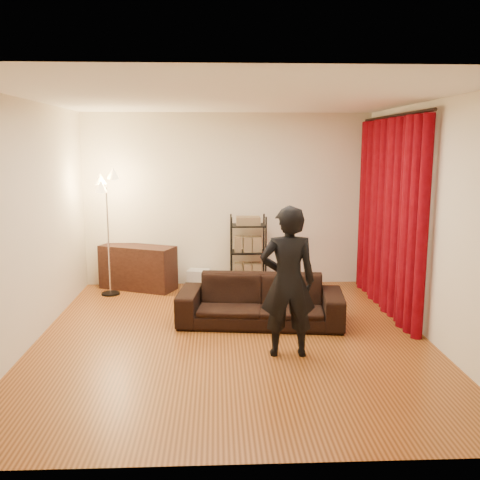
{
  "coord_description": "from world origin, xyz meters",
  "views": [
    {
      "loc": [
        -0.18,
        -5.9,
        2.2
      ],
      "look_at": [
        0.1,
        0.3,
        1.1
      ],
      "focal_mm": 40.0,
      "sensor_mm": 36.0,
      "label": 1
    }
  ],
  "objects_px": {
    "person": "(288,282)",
    "sofa": "(260,301)",
    "storage_boxes": "(199,278)",
    "wire_shelf": "(248,252)",
    "floor_lamp": "(108,235)",
    "media_cabinet": "(138,267)"
  },
  "relations": [
    {
      "from": "person",
      "to": "sofa",
      "type": "bearing_deg",
      "value": -78.09
    },
    {
      "from": "person",
      "to": "storage_boxes",
      "type": "height_order",
      "value": "person"
    },
    {
      "from": "wire_shelf",
      "to": "floor_lamp",
      "type": "height_order",
      "value": "floor_lamp"
    },
    {
      "from": "media_cabinet",
      "to": "storage_boxes",
      "type": "bearing_deg",
      "value": 28.62
    },
    {
      "from": "person",
      "to": "wire_shelf",
      "type": "xyz_separation_m",
      "value": [
        -0.25,
        2.73,
        -0.23
      ]
    },
    {
      "from": "sofa",
      "to": "person",
      "type": "relative_size",
      "value": 1.27
    },
    {
      "from": "sofa",
      "to": "floor_lamp",
      "type": "xyz_separation_m",
      "value": [
        -2.13,
        1.42,
        0.61
      ]
    },
    {
      "from": "sofa",
      "to": "storage_boxes",
      "type": "height_order",
      "value": "sofa"
    },
    {
      "from": "sofa",
      "to": "storage_boxes",
      "type": "xyz_separation_m",
      "value": [
        -0.82,
        1.82,
        -0.16
      ]
    },
    {
      "from": "media_cabinet",
      "to": "storage_boxes",
      "type": "height_order",
      "value": "media_cabinet"
    },
    {
      "from": "media_cabinet",
      "to": "wire_shelf",
      "type": "bearing_deg",
      "value": 22.7
    },
    {
      "from": "person",
      "to": "storage_boxes",
      "type": "relative_size",
      "value": 4.86
    },
    {
      "from": "wire_shelf",
      "to": "sofa",
      "type": "bearing_deg",
      "value": -92.22
    },
    {
      "from": "sofa",
      "to": "floor_lamp",
      "type": "distance_m",
      "value": 2.63
    },
    {
      "from": "sofa",
      "to": "person",
      "type": "height_order",
      "value": "person"
    },
    {
      "from": "sofa",
      "to": "wire_shelf",
      "type": "bearing_deg",
      "value": 98.79
    },
    {
      "from": "sofa",
      "to": "media_cabinet",
      "type": "relative_size",
      "value": 1.75
    },
    {
      "from": "sofa",
      "to": "person",
      "type": "xyz_separation_m",
      "value": [
        0.2,
        -1.02,
        0.5
      ]
    },
    {
      "from": "media_cabinet",
      "to": "storage_boxes",
      "type": "relative_size",
      "value": 3.52
    },
    {
      "from": "floor_lamp",
      "to": "storage_boxes",
      "type": "bearing_deg",
      "value": 16.92
    },
    {
      "from": "sofa",
      "to": "media_cabinet",
      "type": "bearing_deg",
      "value": 142.49
    },
    {
      "from": "person",
      "to": "media_cabinet",
      "type": "relative_size",
      "value": 1.38
    }
  ]
}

